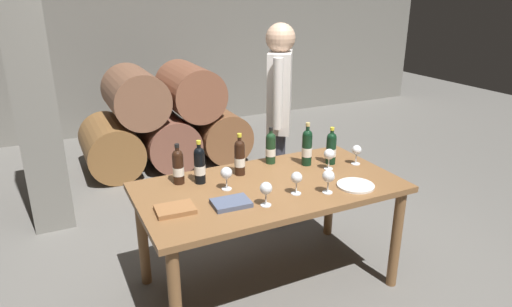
{
  "coord_description": "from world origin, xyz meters",
  "views": [
    {
      "loc": [
        -1.25,
        -2.36,
        1.96
      ],
      "look_at": [
        0.0,
        0.2,
        0.91
      ],
      "focal_mm": 31.6,
      "sensor_mm": 36.0,
      "label": 1
    }
  ],
  "objects_px": {
    "sommelier_presenting": "(279,108)",
    "wine_bottle_3": "(200,165)",
    "wine_bottle_4": "(271,148)",
    "wine_glass_5": "(357,151)",
    "wine_bottle_2": "(240,157)",
    "wine_glass_2": "(329,155)",
    "wine_glass_1": "(266,189)",
    "leather_ledger": "(175,209)",
    "wine_bottle_1": "(331,148)",
    "tasting_notebook": "(231,203)",
    "wine_glass_0": "(328,177)",
    "wine_glass_3": "(226,174)",
    "wine_bottle_5": "(178,166)",
    "dining_table": "(269,197)",
    "wine_bottle_0": "(307,147)",
    "wine_glass_4": "(297,178)",
    "serving_plate": "(356,185)"
  },
  "relations": [
    {
      "from": "wine_glass_4",
      "to": "leather_ledger",
      "type": "bearing_deg",
      "value": 172.37
    },
    {
      "from": "wine_bottle_3",
      "to": "wine_bottle_4",
      "type": "xyz_separation_m",
      "value": [
        0.58,
        0.11,
        -0.01
      ]
    },
    {
      "from": "wine_bottle_4",
      "to": "wine_bottle_5",
      "type": "distance_m",
      "value": 0.71
    },
    {
      "from": "wine_bottle_3",
      "to": "wine_glass_5",
      "type": "relative_size",
      "value": 2.02
    },
    {
      "from": "wine_glass_5",
      "to": "sommelier_presenting",
      "type": "height_order",
      "value": "sommelier_presenting"
    },
    {
      "from": "wine_bottle_3",
      "to": "leather_ledger",
      "type": "distance_m",
      "value": 0.43
    },
    {
      "from": "wine_glass_3",
      "to": "leather_ledger",
      "type": "distance_m",
      "value": 0.42
    },
    {
      "from": "wine_bottle_0",
      "to": "wine_glass_0",
      "type": "height_order",
      "value": "wine_bottle_0"
    },
    {
      "from": "wine_glass_0",
      "to": "wine_glass_4",
      "type": "xyz_separation_m",
      "value": [
        -0.18,
        0.07,
        -0.0
      ]
    },
    {
      "from": "sommelier_presenting",
      "to": "wine_bottle_3",
      "type": "bearing_deg",
      "value": -149.17
    },
    {
      "from": "leather_ledger",
      "to": "serving_plate",
      "type": "relative_size",
      "value": 0.92
    },
    {
      "from": "wine_bottle_5",
      "to": "wine_glass_2",
      "type": "bearing_deg",
      "value": -12.49
    },
    {
      "from": "wine_bottle_1",
      "to": "wine_glass_1",
      "type": "height_order",
      "value": "wine_bottle_1"
    },
    {
      "from": "wine_bottle_3",
      "to": "wine_glass_1",
      "type": "xyz_separation_m",
      "value": [
        0.23,
        -0.48,
        -0.02
      ]
    },
    {
      "from": "wine_glass_5",
      "to": "wine_glass_2",
      "type": "bearing_deg",
      "value": 178.15
    },
    {
      "from": "wine_glass_3",
      "to": "sommelier_presenting",
      "type": "distance_m",
      "value": 1.04
    },
    {
      "from": "wine_bottle_2",
      "to": "wine_glass_2",
      "type": "bearing_deg",
      "value": -17.33
    },
    {
      "from": "wine_glass_2",
      "to": "wine_glass_5",
      "type": "height_order",
      "value": "wine_glass_2"
    },
    {
      "from": "wine_bottle_1",
      "to": "tasting_notebook",
      "type": "height_order",
      "value": "wine_bottle_1"
    },
    {
      "from": "wine_glass_5",
      "to": "wine_bottle_5",
      "type": "bearing_deg",
      "value": 169.44
    },
    {
      "from": "wine_glass_1",
      "to": "wine_glass_4",
      "type": "xyz_separation_m",
      "value": [
        0.24,
        0.06,
        -0.0
      ]
    },
    {
      "from": "dining_table",
      "to": "serving_plate",
      "type": "height_order",
      "value": "serving_plate"
    },
    {
      "from": "wine_bottle_1",
      "to": "tasting_notebook",
      "type": "distance_m",
      "value": 0.97
    },
    {
      "from": "wine_bottle_5",
      "to": "dining_table",
      "type": "bearing_deg",
      "value": -28.47
    },
    {
      "from": "wine_bottle_5",
      "to": "leather_ledger",
      "type": "distance_m",
      "value": 0.41
    },
    {
      "from": "wine_glass_1",
      "to": "leather_ledger",
      "type": "distance_m",
      "value": 0.53
    },
    {
      "from": "dining_table",
      "to": "tasting_notebook",
      "type": "distance_m",
      "value": 0.39
    },
    {
      "from": "dining_table",
      "to": "wine_bottle_3",
      "type": "bearing_deg",
      "value": 149.62
    },
    {
      "from": "wine_glass_3",
      "to": "serving_plate",
      "type": "xyz_separation_m",
      "value": [
        0.76,
        -0.33,
        -0.1
      ]
    },
    {
      "from": "leather_ledger",
      "to": "sommelier_presenting",
      "type": "distance_m",
      "value": 1.44
    },
    {
      "from": "wine_bottle_1",
      "to": "leather_ledger",
      "type": "relative_size",
      "value": 1.25
    },
    {
      "from": "wine_bottle_1",
      "to": "wine_bottle_5",
      "type": "height_order",
      "value": "wine_bottle_1"
    },
    {
      "from": "dining_table",
      "to": "serving_plate",
      "type": "distance_m",
      "value": 0.56
    },
    {
      "from": "tasting_notebook",
      "to": "wine_bottle_3",
      "type": "bearing_deg",
      "value": 100.59
    },
    {
      "from": "wine_glass_0",
      "to": "wine_glass_5",
      "type": "bearing_deg",
      "value": 34.31
    },
    {
      "from": "wine_glass_3",
      "to": "wine_glass_5",
      "type": "height_order",
      "value": "wine_glass_3"
    },
    {
      "from": "wine_glass_5",
      "to": "dining_table",
      "type": "bearing_deg",
      "value": -176.17
    },
    {
      "from": "wine_glass_0",
      "to": "wine_glass_1",
      "type": "xyz_separation_m",
      "value": [
        -0.43,
        0.01,
        -0.0
      ]
    },
    {
      "from": "tasting_notebook",
      "to": "sommelier_presenting",
      "type": "distance_m",
      "value": 1.25
    },
    {
      "from": "wine_bottle_2",
      "to": "wine_glass_5",
      "type": "height_order",
      "value": "wine_bottle_2"
    },
    {
      "from": "wine_glass_1",
      "to": "leather_ledger",
      "type": "bearing_deg",
      "value": 162.28
    },
    {
      "from": "wine_bottle_2",
      "to": "sommelier_presenting",
      "type": "xyz_separation_m",
      "value": [
        0.58,
        0.51,
        0.16
      ]
    },
    {
      "from": "wine_bottle_2",
      "to": "wine_bottle_4",
      "type": "distance_m",
      "value": 0.31
    },
    {
      "from": "tasting_notebook",
      "to": "sommelier_presenting",
      "type": "xyz_separation_m",
      "value": [
        0.82,
        0.91,
        0.27
      ]
    },
    {
      "from": "wine_bottle_0",
      "to": "wine_glass_2",
      "type": "xyz_separation_m",
      "value": [
        0.1,
        -0.14,
        -0.03
      ]
    },
    {
      "from": "wine_glass_0",
      "to": "wine_glass_5",
      "type": "height_order",
      "value": "wine_glass_0"
    },
    {
      "from": "wine_glass_0",
      "to": "wine_glass_3",
      "type": "bearing_deg",
      "value": 149.26
    },
    {
      "from": "wine_glass_0",
      "to": "tasting_notebook",
      "type": "height_order",
      "value": "wine_glass_0"
    },
    {
      "from": "wine_bottle_5",
      "to": "wine_bottle_0",
      "type": "bearing_deg",
      "value": -5.27
    },
    {
      "from": "wine_bottle_4",
      "to": "wine_glass_5",
      "type": "relative_size",
      "value": 1.87
    }
  ]
}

